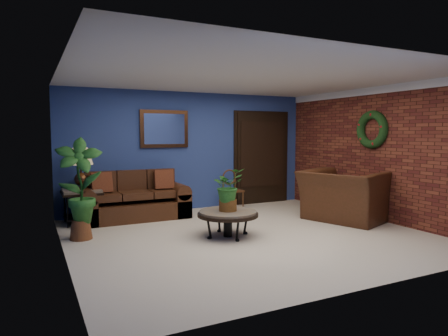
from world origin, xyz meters
name	(u,v)px	position (x,y,z in m)	size (l,w,h in m)	color
floor	(248,235)	(0.00, 0.00, 0.00)	(5.50, 5.50, 0.00)	beige
wall_back	(191,151)	(0.00, 2.50, 1.25)	(5.50, 0.04, 2.50)	navy
wall_left	(62,163)	(-2.75, 0.00, 1.25)	(0.04, 5.00, 2.50)	navy
wall_right_brick	(376,154)	(2.75, 0.00, 1.25)	(0.04, 5.00, 2.50)	brown
ceiling	(249,77)	(0.00, 0.00, 2.50)	(5.50, 5.00, 0.02)	silver
crown_molding	(376,90)	(2.72, 0.00, 2.43)	(0.03, 5.00, 0.14)	white
wall_mirror	(164,129)	(-0.60, 2.46, 1.72)	(1.02, 0.06, 0.77)	#422514
closet_door	(262,158)	(1.75, 2.47, 1.05)	(1.44, 0.06, 2.18)	black
wreath	(372,130)	(2.69, 0.05, 1.70)	(0.72, 0.72, 0.16)	black
sofa	(133,203)	(-1.36, 2.08, 0.30)	(2.03, 0.88, 0.91)	#422012
coffee_table	(228,214)	(-0.34, 0.06, 0.35)	(0.96, 0.96, 0.41)	#58534D
end_table	(82,197)	(-2.30, 2.05, 0.48)	(0.68, 0.68, 0.63)	#58534D
table_lamp	(81,163)	(-2.30, 2.05, 1.09)	(0.43, 0.43, 0.72)	#422514
side_chair	(232,187)	(0.78, 2.11, 0.48)	(0.39, 0.39, 0.85)	#532917
armchair	(345,196)	(2.15, 0.14, 0.47)	(1.44, 1.26, 0.93)	#422012
coffee_plant	(228,188)	(-0.34, 0.06, 0.78)	(0.58, 0.53, 0.67)	brown
floor_plant	(308,187)	(2.35, 1.49, 0.45)	(0.47, 0.42, 0.86)	brown
tall_plant	(80,184)	(-2.45, 0.91, 0.86)	(0.77, 0.59, 1.57)	brown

